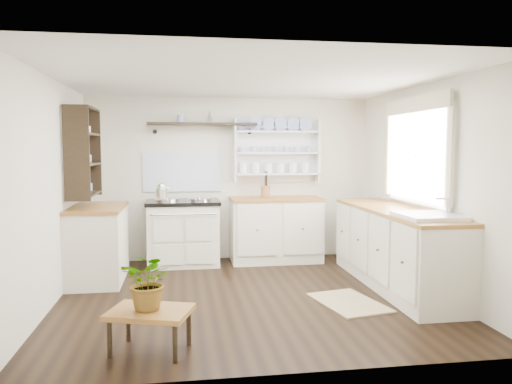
% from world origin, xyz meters
% --- Properties ---
extents(floor, '(4.00, 3.80, 0.01)m').
position_xyz_m(floor, '(0.00, 0.00, 0.00)').
color(floor, black).
rests_on(floor, ground).
extents(wall_back, '(4.00, 0.02, 2.30)m').
position_xyz_m(wall_back, '(0.00, 1.90, 1.15)').
color(wall_back, beige).
rests_on(wall_back, ground).
extents(wall_right, '(0.02, 3.80, 2.30)m').
position_xyz_m(wall_right, '(2.00, 0.00, 1.15)').
color(wall_right, beige).
rests_on(wall_right, ground).
extents(wall_left, '(0.02, 3.80, 2.30)m').
position_xyz_m(wall_left, '(-2.00, 0.00, 1.15)').
color(wall_left, beige).
rests_on(wall_left, ground).
extents(ceiling, '(4.00, 3.80, 0.01)m').
position_xyz_m(ceiling, '(0.00, 0.00, 2.30)').
color(ceiling, white).
rests_on(ceiling, wall_back).
extents(window, '(0.08, 1.55, 1.22)m').
position_xyz_m(window, '(1.95, 0.15, 1.56)').
color(window, white).
rests_on(window, wall_right).
extents(aga_cooker, '(0.98, 0.69, 0.91)m').
position_xyz_m(aga_cooker, '(-0.68, 1.57, 0.45)').
color(aga_cooker, '#EDE6CD').
rests_on(aga_cooker, floor).
extents(back_cabinets, '(1.27, 0.63, 0.90)m').
position_xyz_m(back_cabinets, '(0.60, 1.60, 0.46)').
color(back_cabinets, silver).
rests_on(back_cabinets, floor).
extents(right_cabinets, '(0.62, 2.43, 0.90)m').
position_xyz_m(right_cabinets, '(1.70, 0.10, 0.46)').
color(right_cabinets, silver).
rests_on(right_cabinets, floor).
extents(belfast_sink, '(0.55, 0.60, 0.45)m').
position_xyz_m(belfast_sink, '(1.70, -0.65, 0.80)').
color(belfast_sink, white).
rests_on(belfast_sink, right_cabinets).
extents(left_cabinets, '(0.62, 1.13, 0.90)m').
position_xyz_m(left_cabinets, '(-1.70, 0.90, 0.46)').
color(left_cabinets, silver).
rests_on(left_cabinets, floor).
extents(plate_rack, '(1.20, 0.22, 0.90)m').
position_xyz_m(plate_rack, '(0.65, 1.86, 1.56)').
color(plate_rack, white).
rests_on(plate_rack, wall_back).
extents(high_shelf, '(1.50, 0.29, 0.16)m').
position_xyz_m(high_shelf, '(-0.40, 1.78, 1.91)').
color(high_shelf, black).
rests_on(high_shelf, wall_back).
extents(left_shelving, '(0.28, 0.80, 1.05)m').
position_xyz_m(left_shelving, '(-1.84, 0.90, 1.55)').
color(left_shelving, black).
rests_on(left_shelving, wall_left).
extents(kettle, '(0.16, 0.16, 0.20)m').
position_xyz_m(kettle, '(-0.96, 1.45, 1.03)').
color(kettle, silver).
rests_on(kettle, aga_cooker).
extents(utensil_crock, '(0.13, 0.13, 0.15)m').
position_xyz_m(utensil_crock, '(0.47, 1.68, 0.98)').
color(utensil_crock, '#996338').
rests_on(utensil_crock, back_cabinets).
extents(center_table, '(0.72, 0.61, 0.33)m').
position_xyz_m(center_table, '(-0.96, -1.35, 0.29)').
color(center_table, brown).
rests_on(center_table, floor).
extents(potted_plant, '(0.52, 0.50, 0.45)m').
position_xyz_m(potted_plant, '(-0.96, -1.35, 0.56)').
color(potted_plant, '#3F7233').
rests_on(potted_plant, center_table).
extents(floor_rug, '(0.72, 0.95, 0.02)m').
position_xyz_m(floor_rug, '(0.98, -0.42, 0.01)').
color(floor_rug, '#836A4C').
rests_on(floor_rug, floor).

